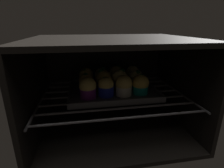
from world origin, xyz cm
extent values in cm
cube|color=black|center=(0.00, 22.00, -0.75)|extent=(59.00, 47.00, 1.50)
cube|color=black|center=(0.00, 22.00, 34.75)|extent=(59.00, 47.00, 1.50)
cube|color=black|center=(0.00, 44.75, 17.00)|extent=(59.00, 1.50, 34.00)
cube|color=black|center=(-28.75, 22.00, 17.00)|extent=(1.50, 47.00, 34.00)
cube|color=black|center=(28.75, 22.00, 17.00)|extent=(1.50, 47.00, 34.00)
cylinder|color=#4C494C|center=(0.00, 3.00, 13.60)|extent=(54.00, 0.80, 0.80)
cylinder|color=#4C494C|center=(0.00, 9.33, 13.60)|extent=(54.00, 0.80, 0.80)
cylinder|color=#4C494C|center=(0.00, 15.67, 13.60)|extent=(54.00, 0.80, 0.80)
cylinder|color=#4C494C|center=(0.00, 22.00, 13.60)|extent=(54.00, 0.80, 0.80)
cylinder|color=#4C494C|center=(0.00, 28.33, 13.60)|extent=(54.00, 0.80, 0.80)
cylinder|color=#4C494C|center=(0.00, 34.67, 13.60)|extent=(54.00, 0.80, 0.80)
cylinder|color=#4C494C|center=(0.00, 41.00, 13.60)|extent=(54.00, 0.80, 0.80)
cylinder|color=#4C494C|center=(-27.00, 22.00, 13.60)|extent=(0.80, 42.00, 0.80)
cylinder|color=#4C494C|center=(27.00, 22.00, 13.60)|extent=(0.80, 42.00, 0.80)
cube|color=#4C4C51|center=(0.00, 23.80, 14.60)|extent=(33.71, 27.01, 1.20)
cube|color=#4C4C51|center=(0.00, 10.70, 15.70)|extent=(33.71, 0.80, 1.00)
cube|color=#4C4C51|center=(0.00, 36.91, 15.70)|extent=(33.71, 0.80, 1.00)
cube|color=#4C4C51|center=(-16.45, 23.80, 15.70)|extent=(0.80, 27.01, 1.00)
cube|color=#4C4C51|center=(16.45, 23.80, 15.70)|extent=(0.80, 27.01, 1.00)
cylinder|color=#7A238C|center=(-9.91, 16.79, 17.00)|extent=(5.76, 5.76, 3.60)
sphere|color=#DBBC60|center=(-9.91, 16.79, 19.67)|extent=(6.13, 6.13, 6.13)
sphere|color=#28702D|center=(-10.12, 16.92, 21.39)|extent=(2.02, 2.02, 2.02)
cylinder|color=#1928B7|center=(-3.35, 17.49, 17.00)|extent=(5.76, 5.76, 3.60)
sphere|color=#DBBC60|center=(-3.35, 17.49, 19.47)|extent=(5.63, 5.63, 5.63)
sphere|color=#28702D|center=(-3.97, 17.58, 21.43)|extent=(1.62, 1.62, 1.62)
cylinder|color=silver|center=(3.24, 17.04, 17.00)|extent=(5.76, 5.76, 3.60)
sphere|color=#DBBC60|center=(3.24, 17.04, 19.65)|extent=(6.14, 6.14, 6.14)
sphere|color=#19511E|center=(3.25, 17.03, 21.48)|extent=(2.17, 2.17, 2.17)
cylinder|color=#0C8C84|center=(9.69, 17.36, 17.00)|extent=(5.76, 5.76, 3.60)
sphere|color=gold|center=(9.69, 17.36, 19.38)|extent=(6.29, 6.29, 6.29)
sphere|color=#1E6023|center=(9.98, 17.65, 21.77)|extent=(2.01, 2.01, 2.01)
cylinder|color=#1928B7|center=(-10.24, 23.86, 17.00)|extent=(5.76, 5.76, 3.60)
sphere|color=gold|center=(-10.24, 23.86, 19.31)|extent=(5.68, 5.68, 5.68)
sphere|color=#28702D|center=(-10.29, 23.53, 21.56)|extent=(1.87, 1.87, 1.87)
cylinder|color=#7A238C|center=(-3.22, 23.76, 17.00)|extent=(5.76, 5.76, 3.60)
sphere|color=gold|center=(-3.22, 23.76, 19.80)|extent=(6.29, 6.29, 6.29)
sphere|color=#1E6023|center=(-4.03, 24.62, 22.21)|extent=(2.60, 2.60, 2.60)
cylinder|color=silver|center=(3.05, 23.87, 17.00)|extent=(5.76, 5.76, 3.60)
sphere|color=#E0CC7A|center=(3.05, 23.87, 20.00)|extent=(6.32, 6.32, 6.32)
sphere|color=#1E6023|center=(4.06, 23.95, 22.38)|extent=(2.51, 2.51, 2.51)
cylinder|color=#1928B7|center=(9.92, 23.75, 17.00)|extent=(5.76, 5.76, 3.60)
sphere|color=#E0CC7A|center=(9.92, 23.75, 19.74)|extent=(5.86, 5.86, 5.86)
sphere|color=#19511E|center=(10.18, 22.58, 22.05)|extent=(1.82, 1.82, 1.82)
cylinder|color=#7A238C|center=(-9.93, 30.48, 17.00)|extent=(5.76, 5.76, 3.60)
sphere|color=gold|center=(-9.93, 30.48, 19.71)|extent=(6.11, 6.11, 6.11)
sphere|color=#1E6023|center=(-10.40, 29.63, 21.83)|extent=(1.82, 1.82, 1.82)
cylinder|color=red|center=(-3.50, 30.15, 17.00)|extent=(5.76, 5.76, 3.60)
sphere|color=gold|center=(-3.50, 30.15, 19.69)|extent=(5.73, 5.73, 5.73)
sphere|color=#19511E|center=(-2.81, 30.35, 21.81)|extent=(2.38, 2.38, 2.38)
cylinder|color=#0C8C84|center=(3.08, 30.13, 17.00)|extent=(5.76, 5.76, 3.60)
sphere|color=gold|center=(3.08, 30.13, 20.05)|extent=(6.31, 6.31, 6.31)
sphere|color=#1E6023|center=(3.89, 30.26, 22.16)|extent=(2.43, 2.43, 2.43)
cylinder|color=silver|center=(10.32, 30.53, 17.00)|extent=(5.76, 5.76, 3.60)
sphere|color=#E0CC7A|center=(10.32, 30.53, 19.90)|extent=(5.97, 5.97, 5.97)
sphere|color=#28702D|center=(10.39, 30.98, 21.63)|extent=(1.67, 1.67, 1.67)
camera|label=1|loc=(-11.31, -41.40, 39.82)|focal=27.97mm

